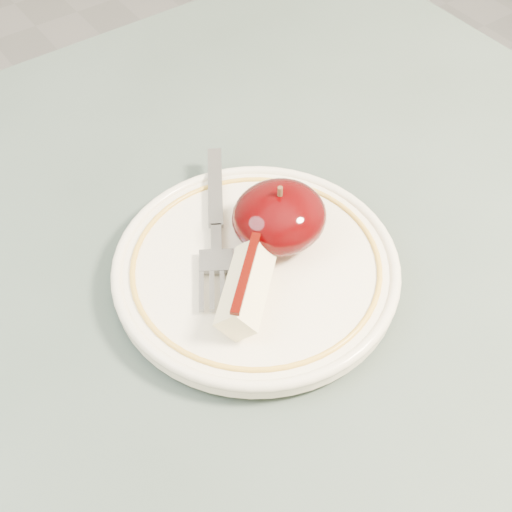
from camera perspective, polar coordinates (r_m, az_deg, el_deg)
table at (r=0.60m, az=0.60°, el=-12.60°), size 0.90×0.90×0.75m
plate at (r=0.56m, az=0.00°, el=-0.95°), size 0.22×0.22×0.02m
apple_half at (r=0.55m, az=1.87°, el=3.17°), size 0.08×0.07×0.05m
apple_wedge at (r=0.52m, az=-0.78°, el=-2.51°), size 0.08×0.07×0.04m
fork at (r=0.57m, az=-3.22°, el=2.33°), size 0.11×0.16×0.00m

